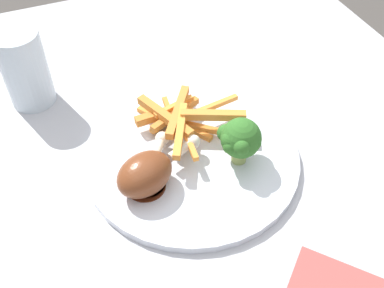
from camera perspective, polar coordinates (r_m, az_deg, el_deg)
name	(u,v)px	position (r m, az deg, el deg)	size (l,w,h in m)	color
dining_table	(212,220)	(0.69, 2.50, -9.42)	(1.07, 0.85, 0.71)	#B7B7BC
dinner_plate	(192,157)	(0.63, 0.00, -1.61)	(0.29, 0.29, 0.01)	silver
broccoli_floret_front	(240,139)	(0.59, 6.00, 0.68)	(0.06, 0.06, 0.07)	#92A354
carrot_fries_pile	(179,117)	(0.64, -1.59, 3.34)	(0.15, 0.15, 0.04)	orange
chicken_drumstick_near	(147,173)	(0.58, -5.60, -3.58)	(0.08, 0.13, 0.05)	#512211
chicken_drumstick_far	(148,172)	(0.58, -5.52, -3.48)	(0.10, 0.09, 0.04)	#621D09
water_glass	(25,69)	(0.73, -20.11, 8.80)	(0.07, 0.07, 0.12)	silver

